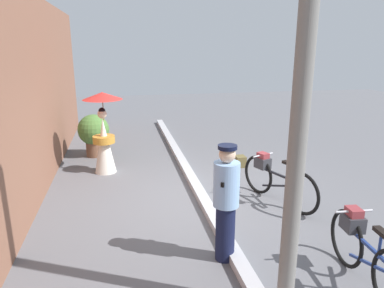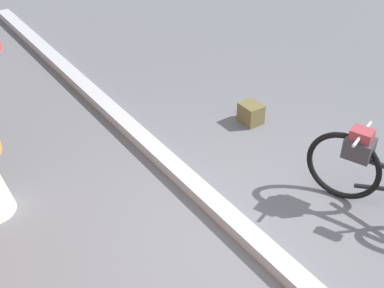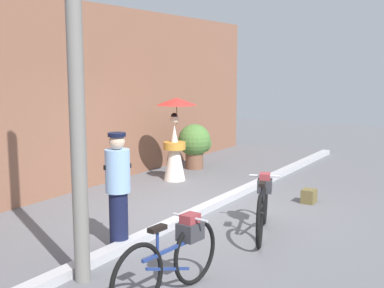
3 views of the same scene
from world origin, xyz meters
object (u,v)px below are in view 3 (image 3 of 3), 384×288
person_officer (118,187)px  potted_plant_by_door (195,143)px  person_with_parasol (175,137)px  backpack_on_pavement (309,196)px  bicycle_near_officer (173,256)px  utility_pole (76,74)px  bicycle_far_side (263,204)px

person_officer → potted_plant_by_door: person_officer is taller
person_with_parasol → backpack_on_pavement: (-0.26, -3.15, -0.82)m
person_officer → backpack_on_pavement: size_ratio=5.97×
bicycle_near_officer → person_officer: bearing=60.6°
bicycle_near_officer → potted_plant_by_door: potted_plant_by_door is taller
bicycle_near_officer → backpack_on_pavement: (4.45, -0.00, -0.32)m
utility_pole → potted_plant_by_door: bearing=20.4°
backpack_on_pavement → utility_pole: bearing=166.6°
bicycle_far_side → person_with_parasol: size_ratio=0.96×
potted_plant_by_door → utility_pole: bearing=-159.6°
person_officer → potted_plant_by_door: size_ratio=1.45×
bicycle_near_officer → person_officer: size_ratio=1.06×
bicycle_far_side → backpack_on_pavement: bicycle_far_side is taller
person_with_parasol → person_officer: bearing=-156.6°
person_officer → backpack_on_pavement: person_officer is taller
person_officer → backpack_on_pavement: bearing=-22.2°
person_officer → potted_plant_by_door: 5.59m
bicycle_near_officer → potted_plant_by_door: size_ratio=1.55×
potted_plant_by_door → backpack_on_pavement: 3.84m
bicycle_far_side → person_officer: (-1.60, 1.44, 0.41)m
backpack_on_pavement → bicycle_near_officer: bearing=180.0°
backpack_on_pavement → potted_plant_by_door: bearing=65.1°
bicycle_near_officer → bicycle_far_side: size_ratio=0.97×
bicycle_far_side → utility_pole: (-2.68, 1.08, 1.95)m
bicycle_far_side → person_officer: size_ratio=1.09×
person_officer → utility_pole: bearing=-161.5°
bicycle_near_officer → person_with_parasol: size_ratio=0.94×
bicycle_near_officer → potted_plant_by_door: (6.05, 3.46, 0.18)m
potted_plant_by_door → backpack_on_pavement: size_ratio=4.11×
bicycle_near_officer → backpack_on_pavement: size_ratio=6.35×
bicycle_near_officer → person_with_parasol: (4.71, 3.15, 0.50)m
bicycle_far_side → backpack_on_pavement: size_ratio=6.52×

